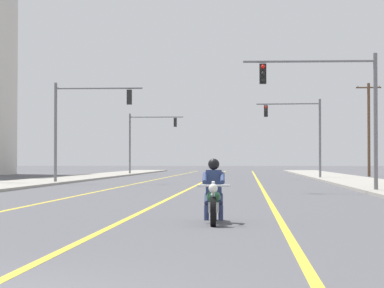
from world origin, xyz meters
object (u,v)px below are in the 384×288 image
object	(u,v)px
traffic_signal_mid_right	(301,126)
motorcycle_with_rider	(214,197)
traffic_signal_mid_left	(146,134)
traffic_signal_near_right	(336,99)
utility_pole_right_far	(369,127)
traffic_signal_near_left	(81,116)

from	to	relation	value
traffic_signal_mid_right	motorcycle_with_rider	bearing A→B (deg)	-96.95
motorcycle_with_rider	traffic_signal_mid_left	xyz separation A→B (m)	(-9.45, 57.41, 3.55)
traffic_signal_near_right	traffic_signal_mid_right	distance (m)	24.54
traffic_signal_near_right	motorcycle_with_rider	bearing A→B (deg)	-106.00
traffic_signal_near_right	utility_pole_right_far	bearing A→B (deg)	78.40
traffic_signal_near_left	traffic_signal_near_right	bearing A→B (deg)	-38.82
utility_pole_right_far	traffic_signal_mid_left	bearing A→B (deg)	162.09
motorcycle_with_rider	traffic_signal_mid_left	world-z (taller)	traffic_signal_mid_left
motorcycle_with_rider	traffic_signal_mid_left	size ratio (longest dim) A/B	0.35
motorcycle_with_rider	traffic_signal_mid_left	bearing A→B (deg)	99.35
motorcycle_with_rider	traffic_signal_near_left	world-z (taller)	traffic_signal_near_left
traffic_signal_mid_left	utility_pole_right_far	bearing A→B (deg)	-17.91
traffic_signal_near_right	utility_pole_right_far	size ratio (longest dim) A/B	0.74
traffic_signal_mid_right	utility_pole_right_far	size ratio (longest dim) A/B	0.74
traffic_signal_mid_left	utility_pole_right_far	world-z (taller)	utility_pole_right_far
traffic_signal_mid_right	utility_pole_right_far	xyz separation A→B (m)	(6.72, 9.59, 0.31)
traffic_signal_near_right	traffic_signal_mid_right	size ratio (longest dim) A/B	1.00
traffic_signal_near_right	traffic_signal_near_left	bearing A→B (deg)	141.18
traffic_signal_mid_right	traffic_signal_mid_left	size ratio (longest dim) A/B	1.00
motorcycle_with_rider	traffic_signal_mid_right	distance (m)	41.43
traffic_signal_mid_left	utility_pole_right_far	xyz separation A→B (m)	(21.17, -6.84, 0.28)
traffic_signal_near_left	traffic_signal_mid_right	xyz separation A→B (m)	(14.35, 13.22, -0.03)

